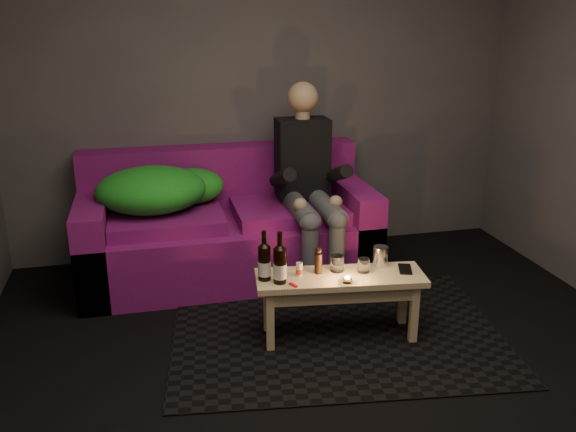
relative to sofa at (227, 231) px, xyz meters
name	(u,v)px	position (x,y,z in m)	size (l,w,h in m)	color
floor	(355,407)	(0.38, -1.82, -0.33)	(4.50, 4.50, 0.00)	black
room	(335,65)	(0.38, -1.35, 1.31)	(4.50, 4.50, 4.50)	silver
rug	(336,331)	(0.52, -1.08, -0.33)	(2.00, 1.46, 0.01)	black
sofa	(227,231)	(0.00, 0.00, 0.00)	(2.12, 0.95, 0.91)	#710F69
green_blanket	(158,190)	(-0.49, -0.01, 0.36)	(0.93, 0.64, 0.32)	#1C8117
person	(308,180)	(0.58, -0.17, 0.40)	(0.38, 0.88, 1.41)	black
coffee_table	(340,286)	(0.52, -1.13, 0.01)	(1.03, 0.44, 0.41)	tan
beer_bottle_a	(264,262)	(0.07, -1.08, 0.19)	(0.08, 0.08, 0.30)	black
beer_bottle_b	(280,264)	(0.15, -1.15, 0.19)	(0.08, 0.08, 0.31)	black
salt_shaker	(299,269)	(0.28, -1.08, 0.12)	(0.04, 0.04, 0.08)	silver
pepper_mill	(318,263)	(0.40, -1.07, 0.14)	(0.05, 0.05, 0.12)	black
tumbler_back	(337,263)	(0.52, -1.07, 0.13)	(0.08, 0.08, 0.10)	white
tealight	(347,279)	(0.52, -1.24, 0.10)	(0.06, 0.06, 0.04)	white
tumbler_front	(364,265)	(0.66, -1.12, 0.12)	(0.07, 0.07, 0.09)	white
steel_cup	(380,256)	(0.80, -1.05, 0.14)	(0.09, 0.09, 0.13)	silver
smartphone	(405,269)	(0.92, -1.15, 0.08)	(0.08, 0.15, 0.01)	black
red_lighter	(293,285)	(0.21, -1.21, 0.09)	(0.02, 0.06, 0.01)	red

